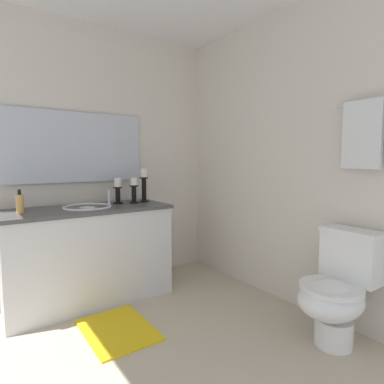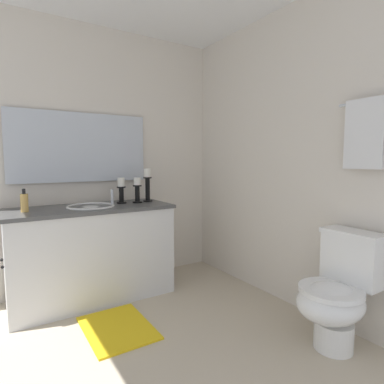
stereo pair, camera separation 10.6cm
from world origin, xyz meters
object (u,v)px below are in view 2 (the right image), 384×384
Objects in this scene: sink_basin at (91,211)px; toilet at (337,293)px; candle_holder_short at (137,190)px; soap_bottle at (24,202)px; towel_near_vanity at (364,134)px; candle_holder_tall at (148,184)px; vanity_cabinet at (92,252)px; mirror at (81,147)px; bath_mat at (118,328)px; candle_holder_mid at (121,190)px.

sink_basin is 1.99m from toilet.
sink_basin is at bearing -86.53° from candle_holder_short.
soap_bottle is 0.40× the size of towel_near_vanity.
candle_holder_tall is at bearing 96.33° from sink_basin.
candle_holder_short is 1.90m from towel_near_vanity.
vanity_cabinet is 0.81m from candle_holder_tall.
candle_holder_tall is 0.43× the size of toilet.
mirror is at bearing 119.56° from soap_bottle.
sink_basin is at bearing -145.30° from toilet.
bath_mat is at bearing -39.30° from candle_holder_tall.
towel_near_vanity is at bearing 88.39° from toilet.
soap_bottle is at bearing -89.39° from vanity_cabinet.
candle_holder_tall is 1.07m from soap_bottle.
toilet is at bearing 34.70° from sink_basin.
candle_holder_mid is (-0.07, 0.30, 0.16)m from sink_basin.
candle_holder_tall is at bearing 68.84° from mirror.
toilet is at bearing 45.32° from soap_bottle.
candle_holder_short is at bearing -157.67° from toilet.
candle_holder_short reaches higher than vanity_cabinet.
sink_basin is 0.67× the size of bath_mat.
candle_holder_mid is (-0.01, -0.26, -0.05)m from candle_holder_tall.
towel_near_vanity reaches higher than candle_holder_short.
candle_holder_mid is (0.21, 0.30, -0.39)m from mirror.
vanity_cabinet is 5.75× the size of candle_holder_mid.
sink_basin is 0.99m from bath_mat.
candle_holder_short is 0.53× the size of towel_near_vanity.
towel_near_vanity is (1.63, 0.87, 0.44)m from candle_holder_short.
sink_basin is 2.23× the size of soap_bottle.
mirror is 0.54m from candle_holder_mid.
candle_holder_mid reaches higher than soap_bottle.
candle_holder_mid is 0.32× the size of toilet.
soap_bottle is (0.03, -0.94, -0.05)m from candle_holder_short.
bath_mat is (-0.98, -1.31, -1.36)m from towel_near_vanity.
candle_holder_short is 1.31× the size of soap_bottle.
soap_bottle is (0.01, -0.50, 0.11)m from sink_basin.
candle_holder_tall is 1.32m from bath_mat.
candle_holder_mid reaches higher than vanity_cabinet.
candle_holder_mid is 1.20m from bath_mat.
sink_basin is at bearing 90.00° from vanity_cabinet.
sink_basin is 0.90× the size of towel_near_vanity.
toilet is at bearing 48.69° from bath_mat.
candle_holder_tall reaches higher than sink_basin.
mirror is 2.30m from towel_near_vanity.
bath_mat is at bearing -131.31° from toilet.
soap_bottle is 0.24× the size of toilet.
vanity_cabinet is 1.82× the size of toilet.
vanity_cabinet is at bearing -76.96° from candle_holder_mid.
candle_holder_tall is 1.87m from towel_near_vanity.
vanity_cabinet is 4.28× the size of candle_holder_tall.
toilet is at bearing 22.33° from candle_holder_short.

